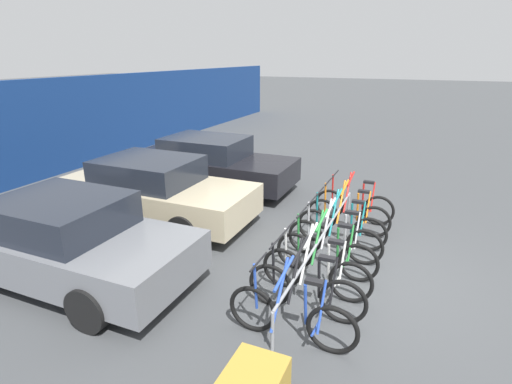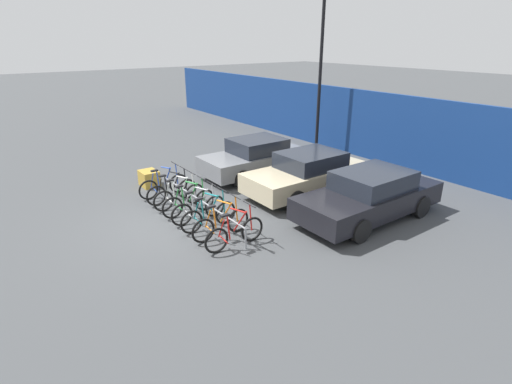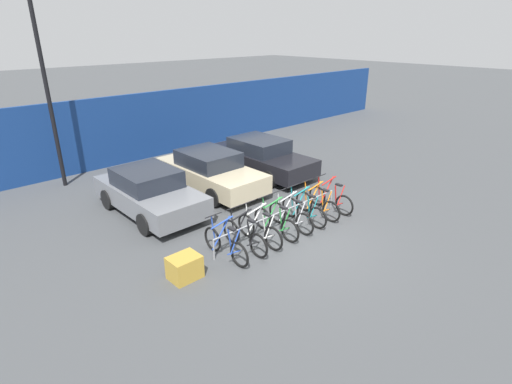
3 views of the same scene
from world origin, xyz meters
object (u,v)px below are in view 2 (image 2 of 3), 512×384
car_grey (256,157)px  car_beige (308,173)px  bicycle_blue (164,185)px  bicycle_green (189,202)px  bicycle_orange (221,224)px  lamp_post (321,62)px  bicycle_silver (199,209)px  car_black (369,195)px  bicycle_red (235,233)px  bicycle_teal (209,216)px  cargo_crate (149,178)px  bicycle_white (179,196)px  bike_rack (199,201)px  bicycle_black (172,191)px

car_grey → car_beige: same height
bicycle_blue → bicycle_green: (1.78, 0.00, 0.00)m
bicycle_green → bicycle_orange: bearing=-1.4°
car_grey → lamp_post: lamp_post is taller
bicycle_silver → car_black: (2.67, 4.04, 0.31)m
bicycle_orange → bicycle_red: 0.65m
bicycle_red → car_black: bearing=77.8°
bicycle_blue → bicycle_orange: bearing=-3.6°
bicycle_teal → cargo_crate: 4.17m
bicycle_white → bicycle_red: 3.08m
bicycle_silver → bicycle_orange: (1.20, 0.00, 0.00)m
car_black → bicycle_white: bearing=-133.9°
bicycle_green → bicycle_teal: (1.17, 0.00, 0.00)m
bike_rack → bicycle_blue: 2.13m
bicycle_white → lamp_post: lamp_post is taller
bicycle_orange → bicycle_red: same height
bicycle_green → bicycle_red: bearing=-1.4°
car_beige → bike_rack: bearing=-96.6°
bicycle_white → car_grey: (-1.15, 3.71, 0.31)m
bicycle_green → bicycle_orange: (1.80, 0.00, 0.00)m
bicycle_red → lamp_post: lamp_post is taller
bicycle_red → bike_rack: bearing=175.2°
bicycle_orange → bicycle_red: bearing=-2.5°
bicycle_orange → bicycle_silver: bearing=177.5°
bicycle_green → bicycle_blue: bearing=178.6°
bicycle_orange → car_black: car_black is taller
bicycle_teal → bicycle_red: size_ratio=1.00×
bicycle_red → cargo_crate: size_ratio=2.44×
bicycle_teal → bicycle_orange: 0.63m
car_black → bicycle_orange: bearing=-110.0°
bicycle_white → lamp_post: 9.02m
bike_rack → bicycle_green: 0.39m
bicycle_white → bicycle_silver: same height
bicycle_blue → bicycle_red: size_ratio=1.00×
bicycle_blue → bicycle_green: 1.78m
bicycle_white → car_grey: size_ratio=0.42×
bicycle_teal → bicycle_silver: bearing=-176.4°
lamp_post → bike_rack: bearing=-67.5°
bicycle_green → bicycle_orange: 1.80m
bicycle_black → lamp_post: lamp_post is taller
bicycle_blue → bicycle_silver: size_ratio=1.00×
bicycle_blue → bicycle_black: bearing=-3.6°
bicycle_silver → car_beige: bearing=90.3°
lamp_post → bicycle_white: bearing=-74.0°
bicycle_red → bicycle_white: bearing=179.2°
bike_rack → car_black: 4.88m
bicycle_blue → cargo_crate: bicycle_blue is taller
bicycle_white → car_beige: bearing=70.1°
bicycle_black → bicycle_white: (0.53, 0.00, 0.00)m
bicycle_black → bicycle_white: bearing=3.3°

